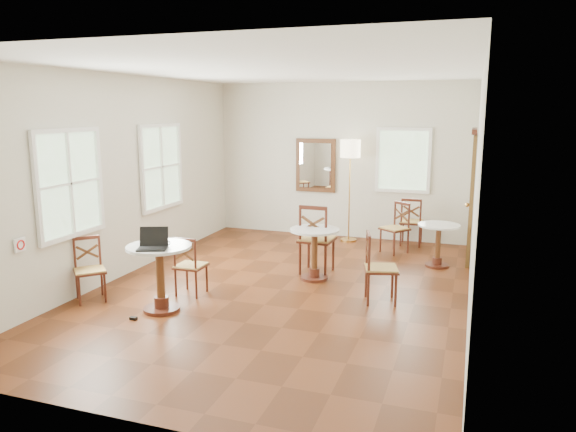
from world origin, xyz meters
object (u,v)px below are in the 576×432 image
object	(u,v)px
chair_near_b	(89,270)
laptop	(153,243)
chair_back_b	(396,228)
floor_lamp	(350,156)
power_adapter	(133,318)
cafe_table_near	(160,271)
water_glass	(164,242)
cafe_table_mid	(314,248)
chair_mid_b	(379,268)
chair_mid_a	(316,239)
mouse	(148,242)
navy_mug	(166,243)
chair_back_a	(411,222)
chair_near_a	(190,266)
cafe_table_back	(438,241)

from	to	relation	value
chair_near_b	laptop	distance (m)	1.23
chair_back_b	floor_lamp	bearing A→B (deg)	-174.99
power_adapter	chair_near_b	bearing A→B (deg)	155.88
cafe_table_near	chair_near_b	size ratio (longest dim) A/B	1.01
water_glass	power_adapter	bearing A→B (deg)	-121.89
cafe_table_mid	chair_mid_b	world-z (taller)	chair_mid_b
chair_mid_a	chair_back_b	bearing A→B (deg)	-118.79
chair_back_b	mouse	size ratio (longest dim) A/B	10.73
navy_mug	chair_back_a	bearing A→B (deg)	60.66
cafe_table_near	chair_mid_b	size ratio (longest dim) A/B	0.91
chair_mid_b	navy_mug	world-z (taller)	navy_mug
chair_near_a	laptop	xyz separation A→B (m)	(-0.04, -0.80, 0.50)
water_glass	chair_back_a	bearing A→B (deg)	60.50
cafe_table_mid	mouse	distance (m)	2.48
cafe_table_near	chair_near_b	world-z (taller)	cafe_table_near
floor_lamp	cafe_table_back	bearing A→B (deg)	-35.82
chair_back_a	mouse	bearing A→B (deg)	57.26
cafe_table_near	cafe_table_mid	distance (m)	2.37
cafe_table_mid	chair_mid_a	world-z (taller)	chair_mid_a
chair_mid_a	laptop	size ratio (longest dim) A/B	2.57
chair_near_b	chair_mid_a	xyz separation A→B (m)	(2.50, 2.14, 0.12)
navy_mug	chair_near_b	bearing A→B (deg)	178.30
chair_mid_a	floor_lamp	bearing A→B (deg)	-88.02
navy_mug	chair_back_b	bearing A→B (deg)	58.94
chair_back_b	cafe_table_near	bearing A→B (deg)	-85.63
chair_mid_a	chair_back_a	distance (m)	2.56
laptop	power_adapter	size ratio (longest dim) A/B	4.93
chair_near_a	laptop	size ratio (longest dim) A/B	1.95
chair_back_a	water_glass	xyz separation A→B (m)	(-2.51, -4.44, 0.45)
chair_back_a	laptop	world-z (taller)	laptop
cafe_table_back	water_glass	distance (m)	4.42
chair_near_a	chair_mid_a	world-z (taller)	chair_mid_a
chair_mid_b	water_glass	xyz separation A→B (m)	(-2.45, -1.20, 0.44)
mouse	navy_mug	world-z (taller)	navy_mug
cafe_table_near	floor_lamp	bearing A→B (deg)	72.18
water_glass	power_adapter	size ratio (longest dim) A/B	1.27
chair_near_b	navy_mug	size ratio (longest dim) A/B	7.92
cafe_table_near	chair_near_a	bearing A→B (deg)	85.53
cafe_table_mid	laptop	xyz separation A→B (m)	(-1.45, -2.01, 0.43)
cafe_table_mid	chair_near_a	xyz separation A→B (m)	(-1.41, -1.21, -0.07)
cafe_table_back	chair_near_b	bearing A→B (deg)	-143.82
chair_mid_a	mouse	world-z (taller)	chair_mid_a
power_adapter	chair_back_b	bearing A→B (deg)	58.70
mouse	water_glass	distance (m)	0.29
cafe_table_mid	cafe_table_near	bearing A→B (deg)	-127.98
cafe_table_near	power_adapter	distance (m)	0.65
cafe_table_mid	floor_lamp	xyz separation A→B (m)	(-0.04, 2.53, 1.16)
chair_mid_a	chair_mid_b	distance (m)	1.49
cafe_table_back	chair_mid_a	bearing A→B (deg)	-151.09
cafe_table_back	chair_near_a	bearing A→B (deg)	-141.22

